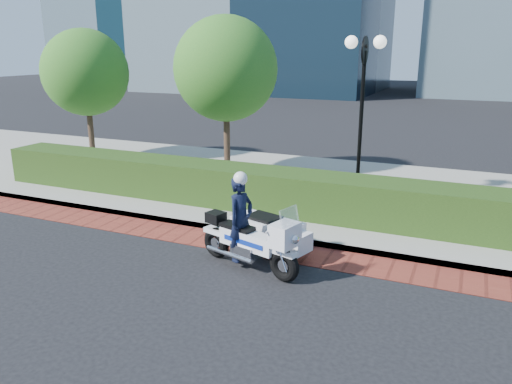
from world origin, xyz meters
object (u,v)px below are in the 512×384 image
at_px(lamppost, 362,94).
at_px(police_motorcycle, 256,231).
at_px(tree_b, 226,69).
at_px(tree_a, 86,73).

distance_m(lamppost, police_motorcycle, 5.07).
bearing_deg(police_motorcycle, tree_b, 137.96).
height_order(tree_a, tree_b, tree_b).
xyz_separation_m(lamppost, tree_b, (-4.50, 1.30, 0.48)).
height_order(tree_b, police_motorcycle, tree_b).
relative_size(lamppost, police_motorcycle, 1.85).
distance_m(tree_a, police_motorcycle, 10.95).
bearing_deg(tree_a, tree_b, 0.00).
distance_m(tree_b, police_motorcycle, 7.24).
height_order(lamppost, tree_b, tree_b).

